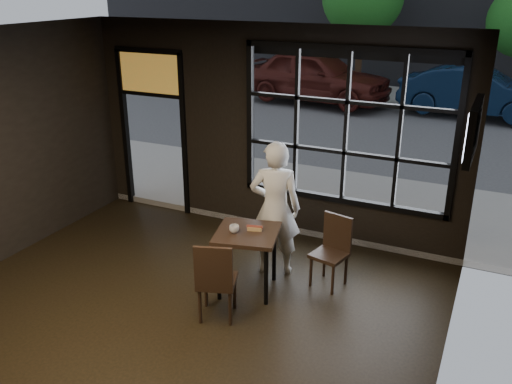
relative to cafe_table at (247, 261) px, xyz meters
The scene contains 15 objects.
floor 1.81m from the cafe_table, 107.20° to the right, with size 6.00×7.00×0.02m, color black.
ceiling 3.30m from the cafe_table, 107.20° to the right, with size 6.00×7.00×0.02m, color black.
wall_right 3.22m from the cafe_table, 34.12° to the right, with size 0.04×7.00×3.20m, color black.
window_frame 2.39m from the cafe_table, 69.51° to the left, with size 3.06×0.12×2.28m, color black.
stained_transom 3.73m from the cafe_table, 145.22° to the left, with size 1.20×0.06×0.70m, color orange.
street_asphalt 22.33m from the cafe_table, 91.33° to the left, with size 60.00×41.00×0.04m, color #545456.
cafe_table is the anchor object (origin of this frame).
chair_near 0.69m from the cafe_table, 94.99° to the right, with size 0.44×0.44×1.01m, color black.
chair_window 1.06m from the cafe_table, 30.66° to the left, with size 0.41×0.41×0.94m, color black.
man 0.80m from the cafe_table, 78.39° to the left, with size 0.68×0.44×1.85m, color white.
hotdog 0.45m from the cafe_table, 44.95° to the left, with size 0.20×0.08×0.06m, color tan, non-canonical shape.
cup 0.48m from the cafe_table, 145.87° to the right, with size 0.12×0.12×0.10m, color silver.
tv 3.09m from the cafe_table, 14.54° to the left, with size 0.12×1.04×0.61m, color black.
navy_car 11.35m from the cafe_table, 80.70° to the left, with size 1.45×4.17×1.37m, color black.
maroon_car 11.46m from the cafe_table, 104.91° to the left, with size 1.93×4.79×1.63m, color #441611.
Camera 1 is at (3.20, -3.80, 3.74)m, focal length 38.00 mm.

